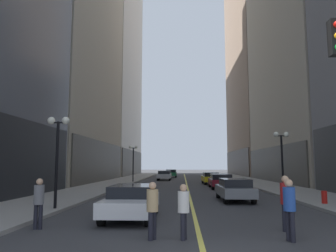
# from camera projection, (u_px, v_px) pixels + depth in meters

# --- Properties ---
(ground_plane) EXTENTS (200.00, 200.00, 0.00)m
(ground_plane) POSITION_uv_depth(u_px,v_px,m) (186.00, 182.00, 39.86)
(ground_plane) COLOR #38383A
(sidewalk_left) EXTENTS (4.50, 78.00, 0.15)m
(sidewalk_left) POSITION_uv_depth(u_px,v_px,m) (120.00, 181.00, 40.22)
(sidewalk_left) COLOR gray
(sidewalk_left) RESTS_ON ground
(sidewalk_right) EXTENTS (4.50, 78.00, 0.15)m
(sidewalk_right) POSITION_uv_depth(u_px,v_px,m) (253.00, 182.00, 39.51)
(sidewalk_right) COLOR gray
(sidewalk_right) RESTS_ON ground
(lane_centre_stripe) EXTENTS (0.16, 70.00, 0.01)m
(lane_centre_stripe) POSITION_uv_depth(u_px,v_px,m) (186.00, 182.00, 39.86)
(lane_centre_stripe) COLOR #E5D64C
(lane_centre_stripe) RESTS_ON ground
(building_left_far) EXTENTS (13.93, 26.00, 51.25)m
(building_left_far) POSITION_uv_depth(u_px,v_px,m) (102.00, 54.00, 68.45)
(building_left_far) COLOR #B7AD99
(building_left_far) RESTS_ON ground
(building_right_mid) EXTENTS (13.33, 24.00, 35.75)m
(building_right_mid) POSITION_uv_depth(u_px,v_px,m) (320.00, 41.00, 40.76)
(building_right_mid) COLOR #B7AD99
(building_right_mid) RESTS_ON ground
(building_right_far) EXTENTS (12.27, 26.00, 69.89)m
(building_right_far) POSITION_uv_depth(u_px,v_px,m) (261.00, 10.00, 68.12)
(building_right_far) COLOR gray
(building_right_far) RESTS_ON ground
(car_white) EXTENTS (1.89, 4.55, 1.32)m
(car_white) POSITION_uv_depth(u_px,v_px,m) (132.00, 200.00, 13.01)
(car_white) COLOR silver
(car_white) RESTS_ON ground
(car_grey) EXTENTS (1.86, 4.47, 1.32)m
(car_grey) POSITION_uv_depth(u_px,v_px,m) (235.00, 189.00, 19.19)
(car_grey) COLOR slate
(car_grey) RESTS_ON ground
(car_maroon) EXTENTS (1.97, 4.71, 1.32)m
(car_maroon) POSITION_uv_depth(u_px,v_px,m) (221.00, 181.00, 29.13)
(car_maroon) COLOR maroon
(car_maroon) RESTS_ON ground
(car_yellow) EXTENTS (1.81, 4.65, 1.32)m
(car_yellow) POSITION_uv_depth(u_px,v_px,m) (210.00, 178.00, 35.71)
(car_yellow) COLOR yellow
(car_yellow) RESTS_ON ground
(car_silver) EXTENTS (1.88, 4.06, 1.32)m
(car_silver) POSITION_uv_depth(u_px,v_px,m) (164.00, 175.00, 44.86)
(car_silver) COLOR #B7B7BC
(car_silver) RESTS_ON ground
(car_green) EXTENTS (1.95, 4.81, 1.32)m
(car_green) POSITION_uv_depth(u_px,v_px,m) (171.00, 173.00, 55.24)
(car_green) COLOR #196038
(car_green) RESTS_ON ground
(pedestrian_in_white_shirt) EXTENTS (0.42, 0.42, 1.59)m
(pedestrian_in_white_shirt) POSITION_uv_depth(u_px,v_px,m) (184.00, 207.00, 9.35)
(pedestrian_in_white_shirt) COLOR black
(pedestrian_in_white_shirt) RESTS_ON ground
(pedestrian_in_tan_trench) EXTENTS (0.47, 0.47, 1.66)m
(pedestrian_in_tan_trench) POSITION_uv_depth(u_px,v_px,m) (152.00, 206.00, 9.34)
(pedestrian_in_tan_trench) COLOR black
(pedestrian_in_tan_trench) RESTS_ON ground
(pedestrian_in_blue_hoodie) EXTENTS (0.45, 0.45, 1.74)m
(pedestrian_in_blue_hoodie) POSITION_uv_depth(u_px,v_px,m) (289.00, 205.00, 9.15)
(pedestrian_in_blue_hoodie) COLOR black
(pedestrian_in_blue_hoodie) RESTS_ON ground
(pedestrian_in_grey_suit) EXTENTS (0.36, 0.36, 1.69)m
(pedestrian_in_grey_suit) POSITION_uv_depth(u_px,v_px,m) (39.00, 199.00, 10.87)
(pedestrian_in_grey_suit) COLOR black
(pedestrian_in_grey_suit) RESTS_ON ground
(pedestrian_in_red_jacket) EXTENTS (0.41, 0.41, 1.80)m
(pedestrian_in_red_jacket) POSITION_uv_depth(u_px,v_px,m) (286.00, 198.00, 10.51)
(pedestrian_in_red_jacket) COLOR black
(pedestrian_in_red_jacket) RESTS_ON ground
(street_lamp_left_near) EXTENTS (1.06, 0.36, 4.43)m
(street_lamp_left_near) POSITION_uv_depth(u_px,v_px,m) (58.00, 141.00, 15.20)
(street_lamp_left_near) COLOR black
(street_lamp_left_near) RESTS_ON ground
(street_lamp_left_far) EXTENTS (1.06, 0.36, 4.43)m
(street_lamp_left_far) POSITION_uv_depth(u_px,v_px,m) (133.00, 155.00, 38.83)
(street_lamp_left_far) COLOR black
(street_lamp_left_far) RESTS_ON ground
(street_lamp_right_mid) EXTENTS (1.06, 0.36, 4.43)m
(street_lamp_right_mid) POSITION_uv_depth(u_px,v_px,m) (282.00, 149.00, 22.22)
(street_lamp_right_mid) COLOR black
(street_lamp_right_mid) RESTS_ON ground
(fire_hydrant_right) EXTENTS (0.28, 0.28, 0.80)m
(fire_hydrant_right) POSITION_uv_depth(u_px,v_px,m) (324.00, 199.00, 16.71)
(fire_hydrant_right) COLOR red
(fire_hydrant_right) RESTS_ON ground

